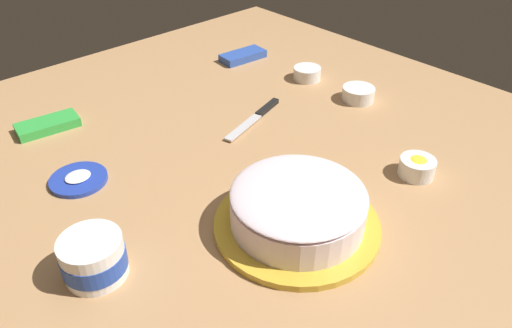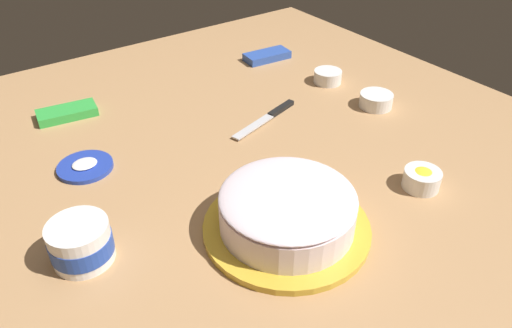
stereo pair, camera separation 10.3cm
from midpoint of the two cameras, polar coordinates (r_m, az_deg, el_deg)
ground_plane at (r=1.12m, az=1.05°, el=1.09°), size 1.54×1.54×0.00m
frosted_cake at (r=0.90m, az=6.97°, el=-5.80°), size 0.31×0.31×0.09m
frosting_tub at (r=0.88m, az=-16.76°, el=-8.88°), size 0.11×0.11×0.08m
frosting_tub_lid at (r=1.12m, az=-16.96°, el=-0.36°), size 0.12×0.12×0.02m
spreading_knife at (r=1.26m, az=4.00°, el=5.59°), size 0.23×0.08×0.01m
sprinkle_bowl_green at (r=1.46m, az=10.45°, el=10.04°), size 0.08×0.08×0.04m
sprinkle_bowl_rainbow at (r=1.36m, az=16.05°, el=7.21°), size 0.09×0.09×0.04m
sprinkle_bowl_yellow at (r=1.08m, az=21.50°, el=-1.65°), size 0.08×0.08×0.04m
candy_box_lower at (r=1.59m, az=3.19°, el=12.51°), size 0.15×0.08×0.02m
candy_box_upper at (r=1.33m, az=-19.26°, el=5.64°), size 0.16×0.09×0.02m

